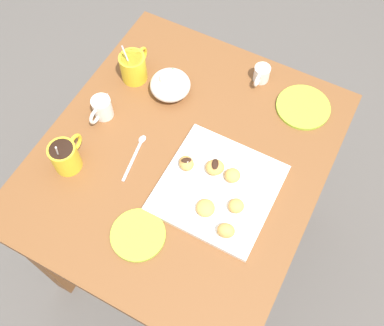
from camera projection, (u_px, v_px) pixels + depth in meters
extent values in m
plane|color=#514C47|center=(186.00, 238.00, 1.98)|extent=(8.00, 8.00, 0.00)
cube|color=brown|center=(183.00, 158.00, 1.33)|extent=(0.93, 0.82, 0.04)
cube|color=brown|center=(310.00, 161.00, 1.76)|extent=(0.07, 0.07, 0.72)
cube|color=brown|center=(44.00, 258.00, 1.57)|extent=(0.07, 0.07, 0.72)
cube|color=brown|center=(158.00, 96.00, 1.92)|extent=(0.07, 0.07, 0.72)
cube|color=white|center=(218.00, 188.00, 1.26)|extent=(0.32, 0.32, 0.02)
cylinder|color=yellow|center=(65.00, 157.00, 1.26)|extent=(0.08, 0.08, 0.09)
torus|color=yellow|center=(75.00, 143.00, 1.28)|extent=(0.06, 0.01, 0.06)
cylinder|color=black|center=(61.00, 150.00, 1.22)|extent=(0.07, 0.07, 0.01)
cylinder|color=silver|center=(58.00, 155.00, 1.22)|extent=(0.02, 0.04, 0.12)
cylinder|color=yellow|center=(133.00, 68.00, 1.42)|extent=(0.08, 0.08, 0.10)
torus|color=yellow|center=(141.00, 56.00, 1.44)|extent=(0.06, 0.01, 0.06)
cylinder|color=black|center=(132.00, 59.00, 1.38)|extent=(0.07, 0.07, 0.01)
cylinder|color=silver|center=(129.00, 63.00, 1.38)|extent=(0.02, 0.05, 0.12)
cylinder|color=white|center=(102.00, 108.00, 1.36)|extent=(0.06, 0.06, 0.07)
cone|color=white|center=(106.00, 96.00, 1.35)|extent=(0.02, 0.02, 0.02)
torus|color=white|center=(95.00, 117.00, 1.34)|extent=(0.05, 0.01, 0.05)
cylinder|color=white|center=(101.00, 102.00, 1.33)|extent=(0.05, 0.05, 0.01)
ellipsoid|color=white|center=(170.00, 85.00, 1.40)|extent=(0.13, 0.13, 0.07)
sphere|color=silver|center=(170.00, 80.00, 1.38)|extent=(0.07, 0.07, 0.07)
ellipsoid|color=green|center=(172.00, 72.00, 1.36)|extent=(0.03, 0.02, 0.01)
cylinder|color=white|center=(262.00, 74.00, 1.43)|extent=(0.05, 0.05, 0.05)
cone|color=white|center=(265.00, 65.00, 1.43)|extent=(0.02, 0.02, 0.02)
torus|color=white|center=(257.00, 81.00, 1.41)|extent=(0.04, 0.01, 0.04)
cylinder|color=black|center=(263.00, 69.00, 1.41)|extent=(0.04, 0.04, 0.01)
cylinder|color=#9EC633|center=(138.00, 235.00, 1.19)|extent=(0.15, 0.15, 0.01)
cylinder|color=#9EC633|center=(303.00, 107.00, 1.40)|extent=(0.17, 0.17, 0.01)
cube|color=silver|center=(133.00, 160.00, 1.31)|extent=(0.15, 0.03, 0.00)
ellipsoid|color=silver|center=(142.00, 139.00, 1.34)|extent=(0.03, 0.02, 0.01)
ellipsoid|color=#D19347|center=(186.00, 163.00, 1.27)|extent=(0.06, 0.06, 0.03)
ellipsoid|color=black|center=(186.00, 160.00, 1.25)|extent=(0.03, 0.03, 0.00)
ellipsoid|color=#D19347|center=(215.00, 167.00, 1.26)|extent=(0.07, 0.07, 0.04)
ellipsoid|color=black|center=(215.00, 164.00, 1.24)|extent=(0.04, 0.03, 0.00)
ellipsoid|color=#D19347|center=(236.00, 206.00, 1.21)|extent=(0.06, 0.06, 0.03)
ellipsoid|color=#D19347|center=(205.00, 208.00, 1.20)|extent=(0.07, 0.07, 0.03)
ellipsoid|color=#D19347|center=(226.00, 231.00, 1.17)|extent=(0.05, 0.06, 0.04)
ellipsoid|color=#D19347|center=(233.00, 175.00, 1.25)|extent=(0.06, 0.06, 0.03)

